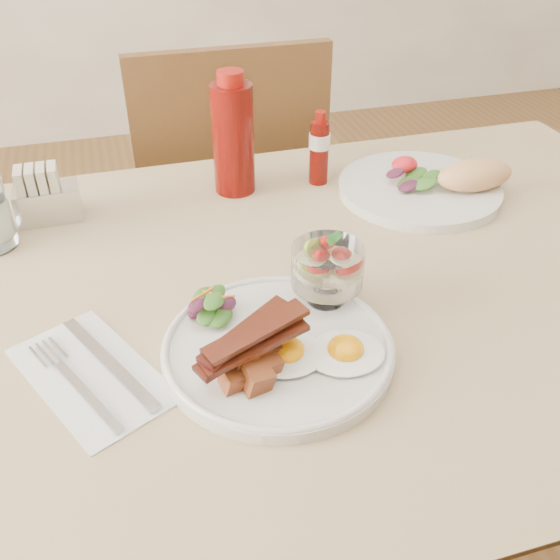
{
  "coord_description": "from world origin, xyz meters",
  "views": [
    {
      "loc": [
        -0.25,
        -0.68,
        1.27
      ],
      "look_at": [
        -0.08,
        -0.07,
        0.82
      ],
      "focal_mm": 40.0,
      "sensor_mm": 36.0,
      "label": 1
    }
  ],
  "objects_px": {
    "second_plate": "(432,184)",
    "sugar_caddy": "(45,198)",
    "ketchup_bottle": "(233,137)",
    "table": "(316,328)",
    "main_plate": "(278,349)",
    "hot_sauce_bottle": "(319,149)",
    "chair_far": "(227,205)",
    "fruit_cup": "(327,267)"
  },
  "relations": [
    {
      "from": "main_plate",
      "to": "fruit_cup",
      "type": "bearing_deg",
      "value": 39.0
    },
    {
      "from": "chair_far",
      "to": "hot_sauce_bottle",
      "type": "distance_m",
      "value": 0.48
    },
    {
      "from": "main_plate",
      "to": "fruit_cup",
      "type": "relative_size",
      "value": 2.98
    },
    {
      "from": "chair_far",
      "to": "second_plate",
      "type": "height_order",
      "value": "chair_far"
    },
    {
      "from": "main_plate",
      "to": "second_plate",
      "type": "bearing_deg",
      "value": 41.07
    },
    {
      "from": "table",
      "to": "second_plate",
      "type": "relative_size",
      "value": 4.56
    },
    {
      "from": "chair_far",
      "to": "second_plate",
      "type": "relative_size",
      "value": 3.19
    },
    {
      "from": "fruit_cup",
      "to": "chair_far",
      "type": "bearing_deg",
      "value": 89.04
    },
    {
      "from": "ketchup_bottle",
      "to": "hot_sauce_bottle",
      "type": "height_order",
      "value": "ketchup_bottle"
    },
    {
      "from": "table",
      "to": "ketchup_bottle",
      "type": "height_order",
      "value": "ketchup_bottle"
    },
    {
      "from": "main_plate",
      "to": "hot_sauce_bottle",
      "type": "bearing_deg",
      "value": 65.05
    },
    {
      "from": "chair_far",
      "to": "second_plate",
      "type": "distance_m",
      "value": 0.6
    },
    {
      "from": "main_plate",
      "to": "hot_sauce_bottle",
      "type": "height_order",
      "value": "hot_sauce_bottle"
    },
    {
      "from": "table",
      "to": "fruit_cup",
      "type": "bearing_deg",
      "value": -100.63
    },
    {
      "from": "sugar_caddy",
      "to": "ketchup_bottle",
      "type": "bearing_deg",
      "value": 2.52
    },
    {
      "from": "ketchup_bottle",
      "to": "chair_far",
      "type": "bearing_deg",
      "value": 82.03
    },
    {
      "from": "fruit_cup",
      "to": "second_plate",
      "type": "distance_m",
      "value": 0.39
    },
    {
      "from": "second_plate",
      "to": "hot_sauce_bottle",
      "type": "relative_size",
      "value": 2.21
    },
    {
      "from": "table",
      "to": "chair_far",
      "type": "xyz_separation_m",
      "value": [
        0.0,
        0.66,
        -0.14
      ]
    },
    {
      "from": "chair_far",
      "to": "sugar_caddy",
      "type": "distance_m",
      "value": 0.59
    },
    {
      "from": "ketchup_bottle",
      "to": "hot_sauce_bottle",
      "type": "bearing_deg",
      "value": -4.88
    },
    {
      "from": "sugar_caddy",
      "to": "chair_far",
      "type": "bearing_deg",
      "value": 45.24
    },
    {
      "from": "table",
      "to": "ketchup_bottle",
      "type": "relative_size",
      "value": 6.34
    },
    {
      "from": "second_plate",
      "to": "hot_sauce_bottle",
      "type": "distance_m",
      "value": 0.21
    },
    {
      "from": "table",
      "to": "hot_sauce_bottle",
      "type": "height_order",
      "value": "hot_sauce_bottle"
    },
    {
      "from": "fruit_cup",
      "to": "second_plate",
      "type": "height_order",
      "value": "fruit_cup"
    },
    {
      "from": "main_plate",
      "to": "hot_sauce_bottle",
      "type": "relative_size",
      "value": 2.12
    },
    {
      "from": "table",
      "to": "sugar_caddy",
      "type": "distance_m",
      "value": 0.48
    },
    {
      "from": "second_plate",
      "to": "ketchup_bottle",
      "type": "distance_m",
      "value": 0.35
    },
    {
      "from": "sugar_caddy",
      "to": "main_plate",
      "type": "bearing_deg",
      "value": -58.01
    },
    {
      "from": "second_plate",
      "to": "sugar_caddy",
      "type": "distance_m",
      "value": 0.65
    },
    {
      "from": "second_plate",
      "to": "ketchup_bottle",
      "type": "xyz_separation_m",
      "value": [
        -0.33,
        0.11,
        0.08
      ]
    },
    {
      "from": "fruit_cup",
      "to": "ketchup_bottle",
      "type": "distance_m",
      "value": 0.37
    },
    {
      "from": "ketchup_bottle",
      "to": "sugar_caddy",
      "type": "bearing_deg",
      "value": -176.83
    },
    {
      "from": "chair_far",
      "to": "main_plate",
      "type": "xyz_separation_m",
      "value": [
        -0.1,
        -0.8,
        0.24
      ]
    },
    {
      "from": "fruit_cup",
      "to": "hot_sauce_bottle",
      "type": "relative_size",
      "value": 0.71
    },
    {
      "from": "chair_far",
      "to": "ketchup_bottle",
      "type": "height_order",
      "value": "ketchup_bottle"
    },
    {
      "from": "main_plate",
      "to": "fruit_cup",
      "type": "xyz_separation_m",
      "value": [
        0.08,
        0.07,
        0.06
      ]
    },
    {
      "from": "main_plate",
      "to": "table",
      "type": "bearing_deg",
      "value": 54.07
    },
    {
      "from": "fruit_cup",
      "to": "hot_sauce_bottle",
      "type": "height_order",
      "value": "hot_sauce_bottle"
    },
    {
      "from": "table",
      "to": "main_plate",
      "type": "bearing_deg",
      "value": -125.93
    },
    {
      "from": "hot_sauce_bottle",
      "to": "sugar_caddy",
      "type": "distance_m",
      "value": 0.47
    }
  ]
}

